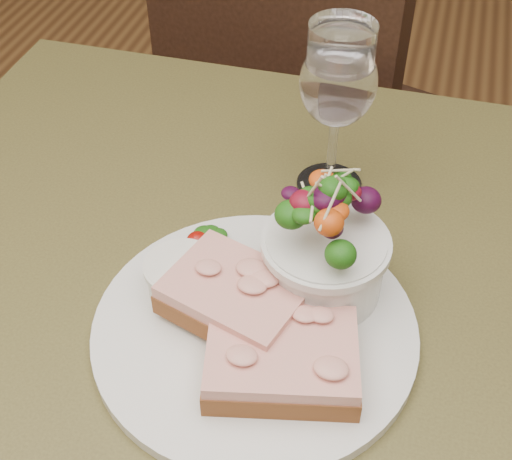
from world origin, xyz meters
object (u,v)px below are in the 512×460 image
(chair_far, at_px, (309,199))
(salad_bowl, at_px, (326,241))
(dinner_plate, at_px, (255,329))
(sandwich_back, at_px, (236,296))
(cafe_table, at_px, (232,369))
(ramekin, at_px, (182,277))
(sandwich_front, at_px, (282,359))
(wine_glass, at_px, (338,87))

(chair_far, distance_m, salad_bowl, 0.85)
(dinner_plate, distance_m, sandwich_back, 0.04)
(salad_bowl, bearing_deg, chair_far, 100.98)
(salad_bowl, bearing_deg, sandwich_back, -142.52)
(cafe_table, xyz_separation_m, dinner_plate, (0.03, -0.03, 0.11))
(sandwich_back, height_order, ramekin, sandwich_back)
(sandwich_front, distance_m, wine_glass, 0.27)
(sandwich_back, bearing_deg, wine_glass, 95.92)
(ramekin, distance_m, wine_glass, 0.24)
(cafe_table, relative_size, salad_bowl, 6.30)
(cafe_table, xyz_separation_m, ramekin, (-0.04, -0.01, 0.13))
(sandwich_front, xyz_separation_m, salad_bowl, (0.01, 0.10, 0.04))
(ramekin, xyz_separation_m, wine_glass, (0.10, 0.20, 0.09))
(cafe_table, height_order, sandwich_front, sandwich_front)
(chair_far, bearing_deg, sandwich_front, 116.15)
(ramekin, bearing_deg, dinner_plate, -15.46)
(cafe_table, bearing_deg, sandwich_front, -46.51)
(chair_far, xyz_separation_m, sandwich_back, (0.06, -0.70, 0.49))
(sandwich_back, xyz_separation_m, salad_bowl, (0.07, 0.05, 0.04))
(chair_far, bearing_deg, sandwich_back, 112.53)
(salad_bowl, bearing_deg, wine_glass, 98.30)
(salad_bowl, bearing_deg, ramekin, -162.51)
(dinner_plate, relative_size, sandwich_front, 2.04)
(dinner_plate, xyz_separation_m, sandwich_back, (-0.02, 0.01, 0.03))
(sandwich_front, xyz_separation_m, sandwich_back, (-0.05, 0.05, 0.01))
(cafe_table, xyz_separation_m, wine_glass, (0.06, 0.19, 0.22))
(chair_far, height_order, salad_bowl, chair_far)
(chair_far, xyz_separation_m, sandwich_front, (0.11, -0.75, 0.49))
(ramekin, xyz_separation_m, salad_bowl, (0.12, 0.04, 0.04))
(dinner_plate, bearing_deg, ramekin, 164.54)
(dinner_plate, relative_size, salad_bowl, 2.22)
(sandwich_front, relative_size, salad_bowl, 1.09)
(sandwich_front, distance_m, salad_bowl, 0.11)
(sandwich_back, bearing_deg, ramekin, -175.81)
(chair_far, bearing_deg, ramekin, 108.16)
(cafe_table, xyz_separation_m, chair_far, (-0.05, 0.68, -0.36))
(chair_far, xyz_separation_m, wine_glass, (0.10, -0.49, 0.58))
(wine_glass, bearing_deg, sandwich_back, -101.61)
(cafe_table, bearing_deg, sandwich_back, -57.73)
(cafe_table, distance_m, wine_glass, 0.30)
(wine_glass, bearing_deg, chair_far, 101.82)
(salad_bowl, height_order, wine_glass, wine_glass)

